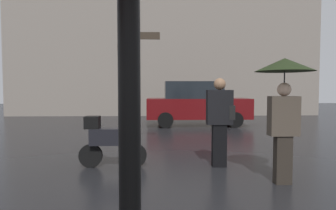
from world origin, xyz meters
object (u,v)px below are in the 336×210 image
pedestrian_with_bag (220,117)px  parked_scooter (110,139)px  pedestrian_with_umbrella (284,88)px  street_signpost (138,75)px  parked_car_left (196,103)px

pedestrian_with_bag → parked_scooter: 2.21m
pedestrian_with_bag → parked_scooter: (-2.16, 0.03, -0.44)m
pedestrian_with_umbrella → parked_scooter: bearing=-125.4°
pedestrian_with_umbrella → street_signpost: street_signpost is taller
parked_car_left → street_signpost: (-2.16, -4.87, 0.96)m
pedestrian_with_bag → street_signpost: 2.67m
pedestrian_with_bag → street_signpost: size_ratio=0.56×
parked_car_left → parked_scooter: bearing=-107.3°
parked_car_left → pedestrian_with_bag: bearing=-89.7°
parked_car_left → street_signpost: bearing=-109.9°
pedestrian_with_umbrella → parked_car_left: (-0.35, 7.81, -0.62)m
pedestrian_with_bag → street_signpost: (-1.72, 1.83, 0.91)m
pedestrian_with_bag → parked_car_left: size_ratio=0.41×
parked_scooter → street_signpost: 2.29m
parked_car_left → street_signpost: street_signpost is taller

